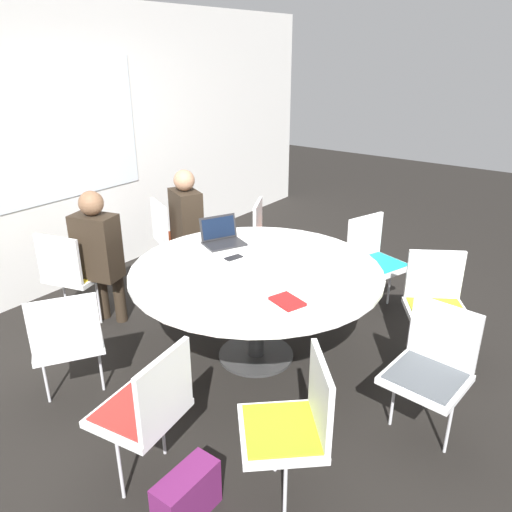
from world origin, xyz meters
The scene contains 18 objects.
ground_plane centered at (0.00, 0.00, 0.00)m, with size 16.00×16.00×0.00m, color black.
wall_back centered at (0.00, 2.33, 1.35)m, with size 8.00×0.07×2.70m.
conference_table centered at (0.00, 0.00, 0.67)m, with size 1.86×1.86×0.76m.
chair_0 centered at (0.63, 1.52, 0.51)m, with size 0.57×0.58×0.86m.
chair_1 centered at (-0.52, 1.57, 0.51)m, with size 0.52×0.54×0.86m.
chair_2 centered at (-1.18, 0.66, 0.51)m, with size 0.60×0.59×0.86m.
chair_3 centered at (-1.32, -0.27, 0.51)m, with size 0.50×0.48×0.86m.
chair_4 centered at (-0.96, -0.95, 0.51)m, with size 0.61×0.61×0.86m.
chair_5 centered at (-0.06, -1.35, 0.51)m, with size 0.46×0.48×0.86m.
chair_6 centered at (0.78, -1.10, 0.51)m, with size 0.59×0.60×0.86m.
chair_7 centered at (1.30, -0.37, 0.51)m, with size 0.55×0.54×0.86m.
chair_8 centered at (1.17, 0.68, 0.51)m, with size 0.58×0.58×0.86m.
person_0 centered at (0.61, 1.27, 0.71)m, with size 0.35×0.42×1.21m.
person_1 centered at (-0.37, 1.36, 0.71)m, with size 0.33×0.41×1.21m.
laptop centered at (0.25, 0.54, 0.81)m, with size 0.40×0.36×0.21m.
spiral_notebook centered at (-0.31, -0.48, 0.77)m, with size 0.21×0.25×0.02m.
cell_phone centered at (0.06, 0.26, 0.76)m, with size 0.15×0.10×0.01m.
handbag centered at (-1.39, -0.59, 0.14)m, with size 0.36×0.16×0.28m.
Camera 1 is at (-2.69, -1.99, 2.26)m, focal length 35.00 mm.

